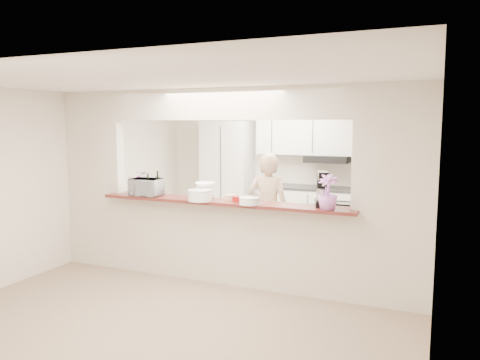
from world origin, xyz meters
The scene contains 19 objects.
floor centered at (0.00, 0.00, 0.00)m, with size 6.00×6.00×0.00m, color gray.
tile_overlay centered at (0.00, 1.55, 0.01)m, with size 5.00×2.90×0.01m, color beige.
partition centered at (0.00, 0.00, 1.48)m, with size 5.00×0.15×2.50m.
bar_counter centered at (0.00, 0.00, 0.58)m, with size 3.40×0.38×1.09m.
kitchen_cabinets centered at (-0.19, 2.72, 0.97)m, with size 3.15×0.62×2.25m.
refrigerator centered at (2.05, 2.65, 0.85)m, with size 0.75×0.70×1.70m, color #A2A2A7.
flower_left centered at (-1.30, 0.00, 1.25)m, with size 0.29×0.25×0.32m, color #D772C2.
wine_bottle_a centered at (-1.05, -0.15, 1.21)m, with size 0.06×0.06×0.31m.
wine_bottle_b centered at (-1.00, 0.00, 1.22)m, with size 0.07×0.07×0.33m.
toaster_oven centered at (-1.11, -0.10, 1.21)m, with size 0.42×0.28×0.23m, color #B5B4B9.
serving_bowls centered at (-0.30, 0.05, 1.19)m, with size 0.27×0.27×0.20m, color white.
plate_stack_a centered at (-0.25, -0.19, 1.16)m, with size 0.31×0.31×0.14m.
plate_stack_b centered at (0.42, -0.19, 1.13)m, with size 0.25×0.25×0.09m.
red_bowl centered at (0.20, -0.03, 1.12)m, with size 0.14×0.14×0.07m, color maroon.
tan_bowl centered at (0.05, 0.06, 1.12)m, with size 0.14×0.14×0.06m, color #C7B18C.
utensil_caddy centered at (0.45, -0.15, 1.18)m, with size 0.24×0.15×0.21m.
stand_mixer centered at (1.25, 0.06, 1.27)m, with size 0.26×0.32×0.41m.
flower_right centered at (1.36, -0.15, 1.29)m, with size 0.22×0.22×0.40m, color #B461B1.
person centered at (0.28, 0.86, 0.82)m, with size 0.60×0.39×1.63m, color tan.
Camera 1 is at (2.50, -5.32, 2.07)m, focal length 35.00 mm.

